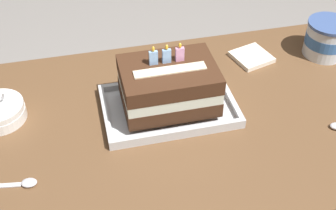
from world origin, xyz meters
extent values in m
cube|color=brown|center=(0.00, 0.00, 0.70)|extent=(1.15, 0.63, 0.04)
cube|color=brown|center=(0.52, 0.26, 0.34)|extent=(0.06, 0.06, 0.68)
cube|color=silver|center=(0.01, 0.03, 0.72)|extent=(0.31, 0.20, 0.01)
cube|color=silver|center=(0.01, -0.06, 0.73)|extent=(0.31, 0.01, 0.02)
cube|color=silver|center=(0.01, 0.13, 0.73)|extent=(0.31, 0.01, 0.02)
cube|color=silver|center=(-0.14, 0.03, 0.73)|extent=(0.01, 0.18, 0.02)
cube|color=silver|center=(0.16, 0.03, 0.73)|extent=(0.01, 0.18, 0.02)
cube|color=#422616|center=(0.01, 0.03, 0.76)|extent=(0.21, 0.15, 0.04)
cube|color=silver|center=(0.01, 0.03, 0.79)|extent=(0.21, 0.15, 0.03)
cube|color=#422616|center=(0.01, 0.03, 0.82)|extent=(0.21, 0.15, 0.04)
cube|color=beige|center=(0.01, 0.02, 0.84)|extent=(0.16, 0.03, 0.00)
cube|color=#8CB7EA|center=(-0.02, 0.05, 0.86)|extent=(0.02, 0.01, 0.03)
ellipsoid|color=yellow|center=(-0.02, 0.05, 0.88)|extent=(0.01, 0.01, 0.01)
cube|color=#8CB7EA|center=(0.01, 0.05, 0.86)|extent=(0.02, 0.01, 0.03)
ellipsoid|color=yellow|center=(0.01, 0.05, 0.88)|extent=(0.01, 0.01, 0.01)
cube|color=#E099C6|center=(0.04, 0.05, 0.86)|extent=(0.02, 0.01, 0.03)
ellipsoid|color=yellow|center=(0.04, 0.05, 0.88)|extent=(0.01, 0.01, 0.01)
cylinder|color=silver|center=(-0.36, 0.10, 0.77)|extent=(0.02, 0.04, 0.06)
cylinder|color=white|center=(0.48, 0.16, 0.76)|extent=(0.11, 0.11, 0.09)
cylinder|color=#386BB2|center=(0.48, 0.16, 0.77)|extent=(0.11, 0.11, 0.03)
cylinder|color=#405A94|center=(0.48, 0.16, 0.81)|extent=(0.12, 0.12, 0.01)
ellipsoid|color=silver|center=(-0.31, -0.12, 0.72)|extent=(0.03, 0.03, 0.01)
cube|color=silver|center=(0.28, 0.18, 0.72)|extent=(0.12, 0.11, 0.01)
camera|label=1|loc=(-0.17, -0.74, 1.43)|focal=47.67mm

